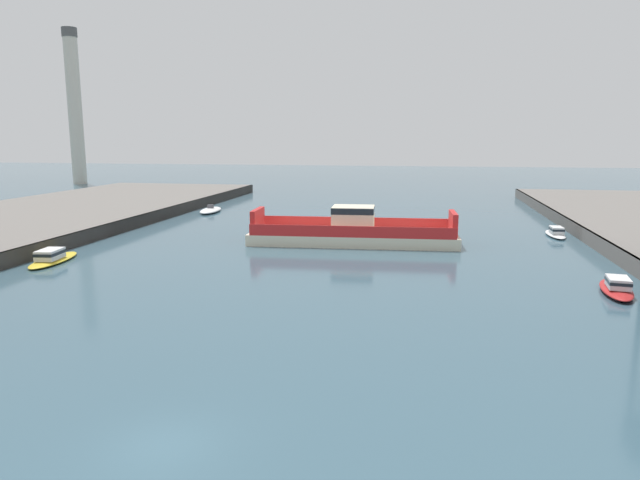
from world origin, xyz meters
name	(u,v)px	position (x,y,z in m)	size (l,w,h in m)	color
ground_plane	(164,447)	(0.00, 0.00, 0.00)	(400.00, 400.00, 0.00)	#385666
chain_ferry	(353,232)	(1.56, 39.45, 1.12)	(20.90, 7.42, 3.72)	beige
moored_boat_near_left	(211,210)	(-21.39, 59.76, 0.30)	(3.25, 7.30, 1.08)	white
moored_boat_near_right	(617,287)	(21.55, 23.85, 0.45)	(2.65, 6.14, 1.22)	red
moored_boat_mid_left	(556,233)	(22.49, 47.31, 0.40)	(1.75, 5.77, 1.09)	white
moored_boat_far_left	(52,257)	(-22.44, 25.77, 0.45)	(3.12, 7.27, 1.20)	yellow
smokestack_distant_a	(74,103)	(-69.42, 102.42, 18.15)	(3.27, 3.27, 34.24)	beige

